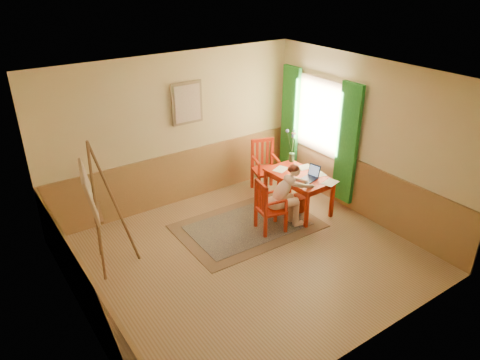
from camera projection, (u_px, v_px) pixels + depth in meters
room at (247, 176)px, 6.46m from camera, size 5.04×4.54×2.84m
wainscot at (219, 208)px, 7.44m from camera, size 5.00×4.50×1.00m
window at (318, 127)px, 8.53m from camera, size 0.12×2.01×2.20m
wall_portrait at (187, 103)px, 7.99m from camera, size 0.60×0.05×0.76m
rug at (248, 226)px, 7.87m from camera, size 2.43×1.64×0.02m
table at (299, 179)px, 8.13m from camera, size 0.76×1.23×0.72m
chair_left at (269, 207)px, 7.55m from camera, size 0.50×0.49×0.94m
chair_back at (265, 166)px, 8.89m from camera, size 0.59×0.60×1.05m
figure at (286, 194)px, 7.60m from camera, size 0.89×0.46×1.16m
laptop at (310, 176)px, 7.91m from camera, size 0.42×0.31×0.23m
papers at (308, 173)px, 8.14m from camera, size 0.75×1.20×0.00m
vase at (292, 147)px, 8.50m from camera, size 0.26×0.31×0.63m
wastebasket at (298, 203)px, 8.32m from camera, size 0.29×0.29×0.29m
easel at (93, 196)px, 6.33m from camera, size 0.76×0.91×2.04m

